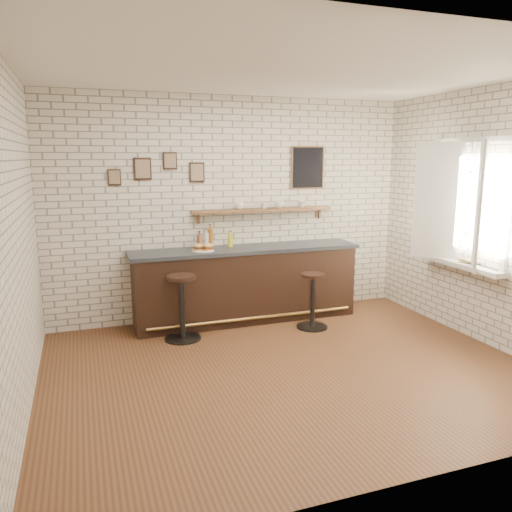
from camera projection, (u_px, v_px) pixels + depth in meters
The scene contains 21 objects.
ground at pixel (289, 369), 5.27m from camera, with size 5.00×5.00×0.00m, color brown.
bar_counter at pixel (246, 284), 6.77m from camera, with size 3.10×0.65×1.01m.
sandwich_plate at pixel (203, 251), 6.40m from camera, with size 0.28×0.28×0.01m, color white.
ciabatta_sandwich at pixel (204, 247), 6.40m from camera, with size 0.27×0.19×0.08m.
potato_chips at pixel (201, 250), 6.39m from camera, with size 0.25×0.19×0.00m.
bitters_bottle_brown at pixel (200, 241), 6.57m from camera, with size 0.07×0.07×0.23m.
bitters_bottle_white at pixel (206, 240), 6.60m from camera, with size 0.07×0.07×0.26m.
bitters_bottle_amber at pixel (210, 238), 6.61m from camera, with size 0.08×0.08×0.32m.
condiment_bottle_yellow at pixel (230, 240), 6.71m from camera, with size 0.07×0.07×0.22m.
bar_stool_left at pixel (182, 305), 6.04m from camera, with size 0.45×0.45×0.80m.
bar_stool_right at pixel (313, 299), 6.47m from camera, with size 0.40×0.40×0.73m.
wall_shelf at pixel (263, 210), 6.87m from camera, with size 2.00×0.18×0.18m.
shelf_cup_a at pixel (239, 206), 6.74m from camera, with size 0.12×0.12×0.10m, color white.
shelf_cup_b at pixel (264, 206), 6.86m from camera, with size 0.09×0.09×0.08m, color white.
shelf_cup_c at pixel (279, 204), 6.93m from camera, with size 0.13×0.13×0.10m, color white.
shelf_cup_d at pixel (302, 204), 7.04m from camera, with size 0.10×0.10×0.10m, color white.
back_wall_decor at pixel (249, 168), 6.77m from camera, with size 2.96×0.02×0.56m.
window_sill at pixel (460, 264), 6.15m from camera, with size 0.20×1.35×0.06m.
casement_window at pixel (462, 203), 5.99m from camera, with size 0.40×1.30×1.56m.
book_lower at pixel (466, 263), 6.02m from camera, with size 0.15×0.20×0.02m, color tan.
book_upper at pixel (465, 261), 6.03m from camera, with size 0.18×0.25×0.02m, color tan.
Camera 1 is at (-1.98, -4.53, 2.19)m, focal length 35.00 mm.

